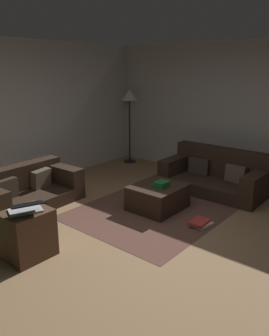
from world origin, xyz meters
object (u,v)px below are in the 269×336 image
gift_box (162,184)px  book_stack (201,223)px  tv_remote (162,181)px  corner_lamp (129,100)px  couch_right (216,175)px  laptop (26,208)px  ottoman (158,197)px  couch_left (26,190)px  side_table (28,234)px

gift_box → book_stack: gift_box is taller
tv_remote → book_stack: tv_remote is taller
gift_box → corner_lamp: size_ratio=0.13×
tv_remote → couch_right: bearing=-32.0°
laptop → ottoman: bearing=-7.0°
couch_right → couch_left: bearing=51.7°
ottoman → gift_box: (-0.03, -0.09, 0.23)m
couch_left → corner_lamp: 3.25m
side_table → book_stack: 2.30m
corner_lamp → couch_left: bearing=-172.0°
couch_right → corner_lamp: 2.71m
tv_remote → laptop: laptop is taller
laptop → couch_right: bearing=-9.3°
ottoman → side_table: bearing=171.6°
couch_left → ottoman: size_ratio=2.05×
couch_right → book_stack: 1.55m
couch_right → book_stack: size_ratio=5.44×
couch_right → ottoman: 1.36m
tv_remote → book_stack: bearing=-122.9°
side_table → couch_right: bearing=-10.1°
gift_box → tv_remote: 0.24m
laptop → book_stack: size_ratio=1.46×
laptop → couch_left: bearing=58.3°
couch_left → corner_lamp: bearing=-174.3°
couch_right → tv_remote: bearing=72.8°
couch_left → gift_box: (1.21, -1.78, 0.17)m
tv_remote → book_stack: size_ratio=0.49×
ottoman → book_stack: size_ratio=2.44×
couch_right → side_table: size_ratio=3.13×
side_table → corner_lamp: corner_lamp is taller
tv_remote → couch_left: bearing=115.2°
tv_remote → corner_lamp: size_ratio=0.10×
side_table → ottoman: bearing=-8.4°
couch_right → gift_box: bearing=80.5°
gift_box → side_table: 2.11m
couch_left → side_table: 1.63m
tv_remote → side_table: (-2.26, 0.26, -0.11)m
ottoman → corner_lamp: corner_lamp is taller
couch_left → corner_lamp: size_ratio=0.99×
couch_left → book_stack: bearing=111.6°
tv_remote → corner_lamp: corner_lamp is taller
laptop → gift_box: bearing=-9.4°
tv_remote → side_table: size_ratio=0.28×
couch_right → book_stack: (-1.44, -0.53, -0.23)m
ottoman → book_stack: (-0.12, -0.83, -0.15)m
ottoman → gift_box: gift_box is taller
corner_lamp → gift_box: bearing=-129.3°
tv_remote → corner_lamp: 2.81m
book_stack → laptop: bearing=151.4°
gift_box → couch_left: bearing=124.2°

